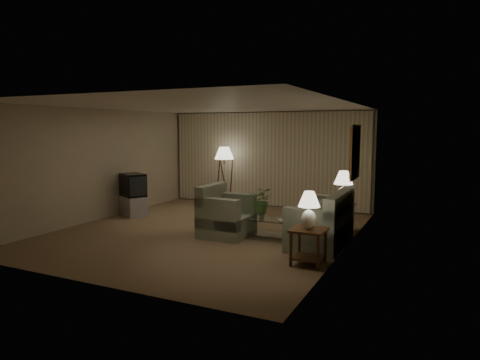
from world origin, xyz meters
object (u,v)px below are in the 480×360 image
object	(u,v)px
table_lamp_near	(309,207)
ottoman	(231,204)
sofa	(321,223)
floor_lamp	(224,175)
coffee_table	(268,226)
tv_cabinet	(134,206)
side_table_near	(308,240)
side_table_far	(343,213)
crt_tv	(133,185)
armchair	(227,216)
vase	(262,214)
table_lamp_far	(343,184)

from	to	relation	value
table_lamp_near	ottoman	world-z (taller)	table_lamp_near
sofa	floor_lamp	size ratio (longest dim) A/B	1.09
coffee_table	tv_cabinet	bearing A→B (deg)	169.99
side_table_near	floor_lamp	world-z (taller)	floor_lamp
side_table_near	ottoman	world-z (taller)	side_table_near
side_table_near	side_table_far	world-z (taller)	same
sofa	coffee_table	xyz separation A→B (m)	(-1.05, -0.10, -0.13)
floor_lamp	crt_tv	bearing A→B (deg)	-123.45
armchair	side_table_near	distance (m)	2.34
sofa	side_table_near	xyz separation A→B (m)	(0.15, -1.35, 0.00)
tv_cabinet	vase	bearing A→B (deg)	18.48
armchair	table_lamp_far	size ratio (longest dim) A/B	1.44
table_lamp_near	armchair	bearing A→B (deg)	152.02
sofa	vase	bearing A→B (deg)	-85.52
side_table_near	table_lamp_near	size ratio (longest dim) A/B	0.97
table_lamp_far	sofa	bearing A→B (deg)	-96.84
tv_cabinet	ottoman	bearing A→B (deg)	67.77
armchair	tv_cabinet	size ratio (longest dim) A/B	1.13
table_lamp_far	armchair	bearing A→B (deg)	-144.01
side_table_near	vase	xyz separation A→B (m)	(-1.35, 1.25, 0.08)
table_lamp_far	tv_cabinet	distance (m)	5.30
side_table_near	tv_cabinet	distance (m)	5.56
armchair	side_table_far	world-z (taller)	armchair
table_lamp_near	tv_cabinet	bearing A→B (deg)	159.39
side_table_far	vase	size ratio (longest dim) A/B	4.01
table_lamp_far	ottoman	world-z (taller)	table_lamp_far
crt_tv	side_table_far	bearing A→B (deg)	35.93
sofa	side_table_far	distance (m)	1.26
side_table_near	floor_lamp	bearing A→B (deg)	131.73
tv_cabinet	side_table_far	bearing A→B (deg)	35.93
side_table_far	tv_cabinet	bearing A→B (deg)	-172.94
side_table_near	coffee_table	world-z (taller)	side_table_near
table_lamp_near	ottoman	size ratio (longest dim) A/B	1.12
table_lamp_near	ottoman	xyz separation A→B (m)	(-3.20, 3.57, -0.78)
table_lamp_far	floor_lamp	world-z (taller)	floor_lamp
table_lamp_far	vase	world-z (taller)	table_lamp_far
armchair	table_lamp_far	xyz separation A→B (m)	(2.07, 1.50, 0.60)
armchair	side_table_near	bearing A→B (deg)	-116.90
sofa	table_lamp_far	distance (m)	1.40
side_table_far	armchair	bearing A→B (deg)	-144.01
tv_cabinet	vase	distance (m)	3.92
armchair	table_lamp_near	distance (m)	2.40
table_lamp_far	vase	distance (m)	1.98
armchair	table_lamp_far	bearing A→B (deg)	-52.93
table_lamp_far	ottoman	distance (m)	3.45
sofa	armchair	world-z (taller)	armchair
tv_cabinet	vase	world-z (taller)	vase
tv_cabinet	ottoman	world-z (taller)	tv_cabinet
sofa	table_lamp_near	xyz separation A→B (m)	(0.15, -1.35, 0.56)
table_lamp_near	coffee_table	size ratio (longest dim) A/B	0.63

